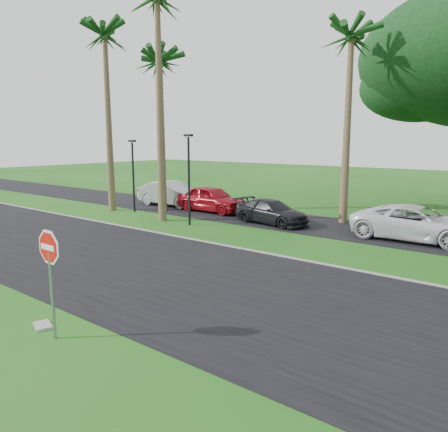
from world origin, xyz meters
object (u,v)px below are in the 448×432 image
at_px(car_silver, 172,194).
at_px(car_minivan, 417,224).
at_px(stop_sign_near, 50,262).
at_px(car_red, 212,199).
at_px(car_dark, 272,212).

relative_size(car_silver, car_minivan, 0.90).
distance_m(stop_sign_near, car_minivan, 15.52).
relative_size(stop_sign_near, car_red, 0.57).
height_order(stop_sign_near, car_silver, stop_sign_near).
height_order(stop_sign_near, car_dark, stop_sign_near).
height_order(car_dark, car_minivan, car_minivan).
xyz_separation_m(car_silver, car_red, (3.60, -0.17, -0.02)).
bearing_deg(car_red, car_dark, -100.22).
bearing_deg(car_silver, car_minivan, -93.82).
relative_size(car_silver, car_dark, 1.15).
xyz_separation_m(car_silver, car_dark, (8.48, -1.14, -0.19)).
relative_size(car_red, car_minivan, 0.85).
bearing_deg(car_minivan, stop_sign_near, 165.20).
bearing_deg(car_dark, stop_sign_near, -158.52).
xyz_separation_m(stop_sign_near, car_minivan, (3.70, 15.04, -1.02)).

